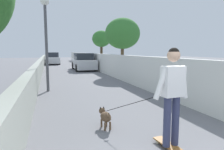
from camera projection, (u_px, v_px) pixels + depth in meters
ground_plane at (74, 74)px, 15.27m from camera, size 80.00×80.00×0.00m
wall_left at (39, 70)px, 12.59m from camera, size 48.00×0.30×1.06m
fence_right at (112, 65)px, 14.02m from camera, size 48.00×0.30×1.50m
tree_right_near at (122, 34)px, 15.05m from camera, size 2.63×2.63×4.19m
tree_right_far at (101, 39)px, 20.71m from camera, size 1.90×1.90×3.83m
lamp_post at (46, 27)px, 8.41m from camera, size 0.36×0.36×3.98m
skateboard at (170, 146)px, 3.55m from camera, size 0.81×0.26×0.08m
person_skateboarder at (172, 89)px, 3.43m from camera, size 0.25×0.71×1.72m
dog at (105, 116)px, 4.54m from camera, size 1.63×0.95×1.06m
car_near at (84, 62)px, 18.33m from camera, size 4.19×1.80×1.54m
car_far at (52, 59)px, 26.23m from camera, size 4.15×1.80×1.54m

